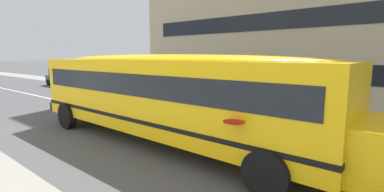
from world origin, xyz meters
name	(u,v)px	position (x,y,z in m)	size (l,w,h in m)	color
ground_plane	(247,142)	(0.00, 0.00, 0.00)	(400.00, 400.00, 0.00)	#4C4C4F
sidewalk_far	(311,110)	(0.00, 7.22, 0.01)	(120.00, 3.00, 0.01)	gray
lane_centreline	(247,142)	(0.00, 0.00, 0.00)	(110.00, 0.16, 0.01)	silver
school_bus	(169,91)	(-1.93, -1.79, 1.77)	(13.35, 3.22, 2.98)	yellow
parked_car_teal_end_of_row	(62,77)	(-23.22, 4.66, 0.84)	(3.92, 1.92, 1.64)	#195B66
parked_car_dark_blue_past_driveway	(114,83)	(-14.31, 4.55, 0.84)	(3.91, 1.89, 1.64)	navy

